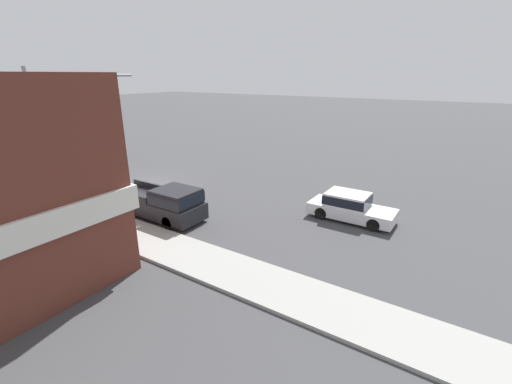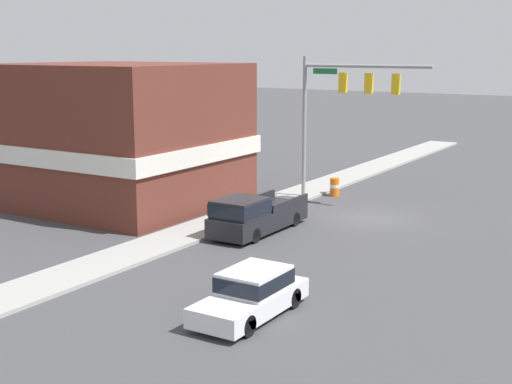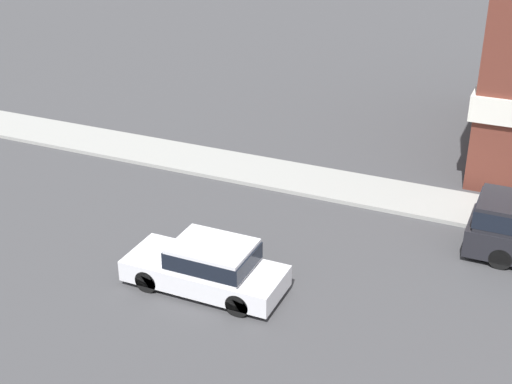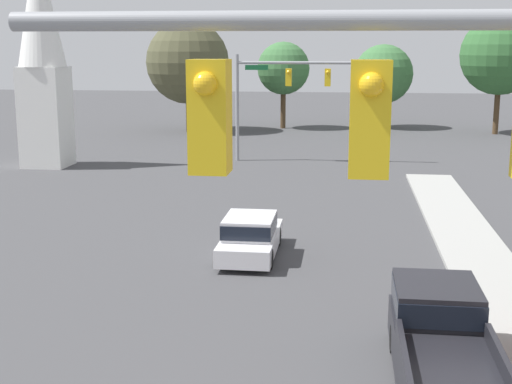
# 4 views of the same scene
# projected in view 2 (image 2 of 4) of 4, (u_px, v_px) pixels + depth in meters

# --- Properties ---
(ground_plane) EXTENTS (200.00, 200.00, 0.00)m
(ground_plane) POSITION_uv_depth(u_px,v_px,m) (370.00, 219.00, 34.96)
(ground_plane) COLOR #424244
(sidewalk_curb) EXTENTS (2.40, 60.00, 0.14)m
(sidewalk_curb) POSITION_uv_depth(u_px,v_px,m) (271.00, 204.00, 37.89)
(sidewalk_curb) COLOR #9E9E99
(sidewalk_curb) RESTS_ON ground
(near_signal_assembly) EXTENTS (7.16, 0.49, 7.81)m
(near_signal_assembly) POSITION_uv_depth(u_px,v_px,m) (344.00, 96.00, 37.47)
(near_signal_assembly) COLOR gray
(near_signal_assembly) RESTS_ON ground
(car_lead) EXTENTS (1.78, 4.45, 1.45)m
(car_lead) POSITION_uv_depth(u_px,v_px,m) (252.00, 292.00, 22.11)
(car_lead) COLOR black
(car_lead) RESTS_ON ground
(pickup_truck_parked) EXTENTS (1.96, 5.75, 1.80)m
(pickup_truck_parked) POSITION_uv_depth(u_px,v_px,m) (253.00, 215.00, 31.86)
(pickup_truck_parked) COLOR black
(pickup_truck_parked) RESTS_ON ground
(construction_barrel) EXTENTS (0.54, 0.54, 1.03)m
(construction_barrel) POSITION_uv_depth(u_px,v_px,m) (335.00, 187.00, 40.26)
(construction_barrel) COLOR orange
(construction_barrel) RESTS_ON ground
(corner_brick_building) EXTENTS (11.30, 10.34, 7.43)m
(corner_brick_building) POSITION_uv_depth(u_px,v_px,m) (119.00, 136.00, 37.86)
(corner_brick_building) COLOR brown
(corner_brick_building) RESTS_ON ground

